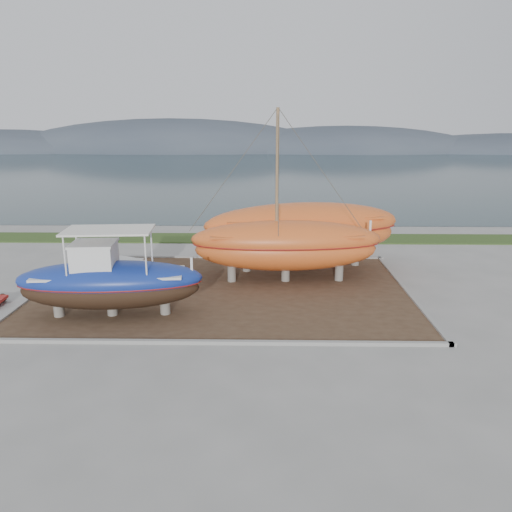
# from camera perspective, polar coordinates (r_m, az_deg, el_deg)

# --- Properties ---
(ground) EXTENTS (140.00, 140.00, 0.00)m
(ground) POSITION_cam_1_polar(r_m,az_deg,el_deg) (21.25, -4.64, -7.60)
(ground) COLOR gray
(ground) RESTS_ON ground
(dirt_patch) EXTENTS (18.00, 12.00, 0.06)m
(dirt_patch) POSITION_cam_1_polar(r_m,az_deg,el_deg) (24.96, -3.76, -3.99)
(dirt_patch) COLOR #422D1E
(dirt_patch) RESTS_ON ground
(curb_frame) EXTENTS (18.60, 12.60, 0.15)m
(curb_frame) POSITION_cam_1_polar(r_m,az_deg,el_deg) (24.95, -3.76, -3.89)
(curb_frame) COLOR gray
(curb_frame) RESTS_ON ground
(grass_strip) EXTENTS (44.00, 3.00, 0.08)m
(grass_strip) POSITION_cam_1_polar(r_m,az_deg,el_deg) (36.00, -2.26, 2.04)
(grass_strip) COLOR #284219
(grass_strip) RESTS_ON ground
(sea) EXTENTS (260.00, 100.00, 0.04)m
(sea) POSITION_cam_1_polar(r_m,az_deg,el_deg) (89.90, -0.26, 9.93)
(sea) COLOR #192E33
(sea) RESTS_ON ground
(mountain_ridge) EXTENTS (200.00, 36.00, 20.00)m
(mountain_ridge) POSITION_cam_1_polar(r_m,az_deg,el_deg) (144.74, 0.26, 11.91)
(mountain_ridge) COLOR #333D49
(mountain_ridge) RESTS_ON ground
(blue_caique) EXTENTS (8.05, 3.08, 3.80)m
(blue_caique) POSITION_cam_1_polar(r_m,az_deg,el_deg) (22.11, -16.40, -1.88)
(blue_caique) COLOR navy
(blue_caique) RESTS_ON dirt_patch
(white_dinghy) EXTENTS (4.36, 2.05, 1.26)m
(white_dinghy) POSITION_cam_1_polar(r_m,az_deg,el_deg) (27.43, -16.28, -1.36)
(white_dinghy) COLOR silver
(white_dinghy) RESTS_ON dirt_patch
(orange_sailboat) EXTENTS (9.94, 3.35, 8.79)m
(orange_sailboat) POSITION_cam_1_polar(r_m,az_deg,el_deg) (25.41, 3.53, 6.65)
(orange_sailboat) COLOR #D15820
(orange_sailboat) RESTS_ON dirt_patch
(orange_bare_hull) EXTENTS (11.61, 5.57, 3.66)m
(orange_bare_hull) POSITION_cam_1_polar(r_m,az_deg,el_deg) (28.30, 5.35, 2.20)
(orange_bare_hull) COLOR #D15820
(orange_bare_hull) RESTS_ON dirt_patch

